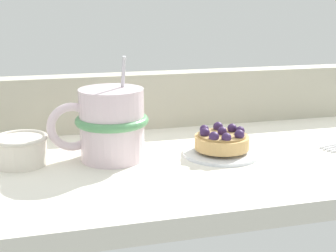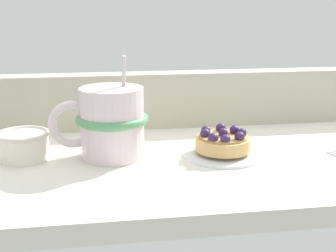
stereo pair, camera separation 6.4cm
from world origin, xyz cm
name	(u,v)px [view 1 (the left image)]	position (x,y,z in cm)	size (l,w,h in cm)	color
ground_plane	(196,162)	(0.00, 0.00, -1.28)	(76.50, 37.99, 2.56)	silver
window_rail_back	(167,99)	(0.00, 16.79, 4.68)	(74.97, 4.41, 9.36)	#B2AD99
dessert_plate	(221,151)	(3.42, -1.05, 0.43)	(11.09, 11.09, 0.92)	silver
raspberry_tart	(222,140)	(3.40, -1.07, 2.17)	(7.74, 7.74, 3.22)	tan
coffee_mug	(110,124)	(-12.16, 1.06, 5.01)	(13.74, 10.05, 14.27)	silver
sugar_bowl	(21,149)	(-24.08, 1.87, 2.11)	(7.30, 7.30, 3.95)	silver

